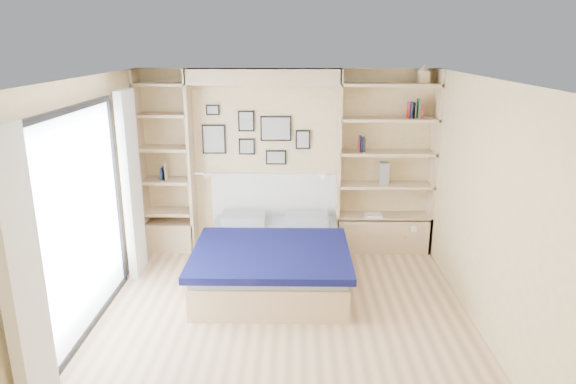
{
  "coord_description": "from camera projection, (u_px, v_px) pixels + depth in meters",
  "views": [
    {
      "loc": [
        0.13,
        -4.69,
        2.83
      ],
      "look_at": [
        0.04,
        0.9,
        1.19
      ],
      "focal_mm": 32.0,
      "sensor_mm": 36.0,
      "label": 1
    }
  ],
  "objects": [
    {
      "name": "ground",
      "position": [
        283.0,
        327.0,
        5.3
      ],
      "size": [
        4.5,
        4.5,
        0.0
      ],
      "primitive_type": "plane",
      "color": "#DAB37E",
      "rests_on": "ground"
    },
    {
      "name": "room_shell",
      "position": [
        255.0,
        187.0,
        6.47
      ],
      "size": [
        4.5,
        4.5,
        4.5
      ],
      "color": "beige",
      "rests_on": "ground"
    },
    {
      "name": "bed",
      "position": [
        273.0,
        257.0,
        6.31
      ],
      "size": [
        1.8,
        2.23,
        1.07
      ],
      "color": "#D2B084",
      "rests_on": "ground"
    },
    {
      "name": "photo_gallery",
      "position": [
        254.0,
        135.0,
        6.99
      ],
      "size": [
        1.48,
        0.02,
        0.82
      ],
      "color": "black",
      "rests_on": "ground"
    },
    {
      "name": "reading_lamps",
      "position": [
        264.0,
        175.0,
        6.92
      ],
      "size": [
        1.92,
        0.12,
        0.15
      ],
      "color": "silver",
      "rests_on": "ground"
    },
    {
      "name": "shelf_decor",
      "position": [
        371.0,
        130.0,
        6.79
      ],
      "size": [
        3.57,
        0.23,
        2.03
      ],
      "color": "maroon",
      "rests_on": "ground"
    },
    {
      "name": "deck_chair",
      "position": [
        14.0,
        253.0,
        6.07
      ],
      "size": [
        0.85,
        1.03,
        0.9
      ],
      "rotation": [
        0.0,
        0.0,
        0.42
      ],
      "color": "tan",
      "rests_on": "ground"
    }
  ]
}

